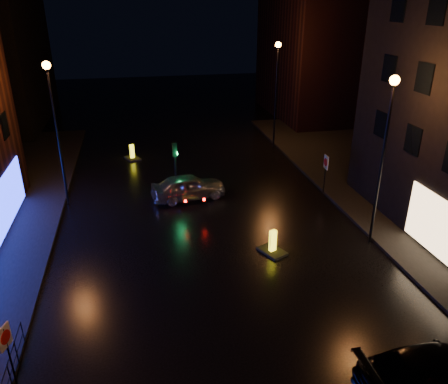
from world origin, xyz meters
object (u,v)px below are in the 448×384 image
at_px(bollard_near, 272,248).
at_px(road_sign_left, 6,342).
at_px(bollard_far, 132,156).
at_px(traffic_signal, 176,187).
at_px(dark_sedan, 439,373).
at_px(road_sign_right, 326,166).
at_px(silver_hatchback, 188,187).

relative_size(bollard_near, road_sign_left, 0.69).
bearing_deg(bollard_far, traffic_signal, -92.40).
bearing_deg(road_sign_left, dark_sedan, 6.52).
xyz_separation_m(dark_sedan, road_sign_right, (2.74, 14.93, 1.19)).
bearing_deg(bollard_far, silver_hatchback, -89.97).
distance_m(bollard_near, road_sign_left, 12.20).
relative_size(traffic_signal, road_sign_right, 1.32).
relative_size(traffic_signal, bollard_far, 2.20).
xyz_separation_m(silver_hatchback, bollard_near, (3.16, -7.12, -0.51)).
bearing_deg(bollard_far, bollard_near, -89.15).
xyz_separation_m(traffic_signal, bollard_far, (-2.63, 7.30, -0.25)).
xyz_separation_m(bollard_near, road_sign_right, (5.26, 5.94, 1.69)).
distance_m(bollard_near, bollard_far, 16.52).
bearing_deg(silver_hatchback, bollard_far, 14.23).
bearing_deg(silver_hatchback, road_sign_left, 142.65).
distance_m(silver_hatchback, bollard_near, 7.81).
xyz_separation_m(traffic_signal, road_sign_right, (9.10, -1.96, 1.45)).
height_order(road_sign_left, road_sign_right, road_sign_right).
bearing_deg(traffic_signal, silver_hatchback, -49.17).
height_order(silver_hatchback, bollard_far, silver_hatchback).
bearing_deg(dark_sedan, bollard_far, 20.41).
distance_m(bollard_far, road_sign_left, 21.62).
xyz_separation_m(dark_sedan, bollard_far, (-8.98, 24.19, -0.50)).
distance_m(silver_hatchback, road_sign_left, 15.06).
bearing_deg(bollard_near, bollard_far, 88.45).
distance_m(road_sign_left, road_sign_right, 19.79).
bearing_deg(road_sign_left, traffic_signal, 83.75).
xyz_separation_m(road_sign_left, road_sign_right, (15.79, 11.92, 0.19)).
distance_m(dark_sedan, bollard_far, 25.81).
distance_m(traffic_signal, bollard_near, 8.79).
distance_m(traffic_signal, silver_hatchback, 1.06).
xyz_separation_m(bollard_near, road_sign_left, (-10.53, -5.98, 1.50)).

